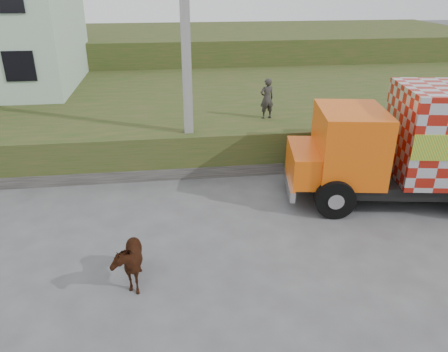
{
  "coord_description": "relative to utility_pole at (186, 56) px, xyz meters",
  "views": [
    {
      "loc": [
        -1.69,
        -9.74,
        6.37
      ],
      "look_at": [
        -0.23,
        1.25,
        1.3
      ],
      "focal_mm": 35.0,
      "sensor_mm": 36.0,
      "label": 1
    }
  ],
  "objects": [
    {
      "name": "ground",
      "position": [
        1.0,
        -4.6,
        -4.08
      ],
      "size": [
        120.0,
        120.0,
        0.0
      ],
      "primitive_type": "plane",
      "color": "#474749",
      "rests_on": "ground"
    },
    {
      "name": "embankment",
      "position": [
        1.0,
        5.4,
        -3.33
      ],
      "size": [
        40.0,
        12.0,
        1.5
      ],
      "primitive_type": "cube",
      "color": "#264316",
      "rests_on": "ground"
    },
    {
      "name": "embankment_far",
      "position": [
        1.0,
        17.4,
        -2.58
      ],
      "size": [
        40.0,
        12.0,
        3.0
      ],
      "primitive_type": "cube",
      "color": "#264316",
      "rests_on": "ground"
    },
    {
      "name": "retaining_strip",
      "position": [
        -1.0,
        -0.4,
        -3.88
      ],
      "size": [
        16.0,
        0.5,
        0.4
      ],
      "primitive_type": "cube",
      "color": "#595651",
      "rests_on": "ground"
    },
    {
      "name": "utility_pole",
      "position": [
        0.0,
        0.0,
        0.0
      ],
      "size": [
        1.2,
        0.3,
        8.0
      ],
      "color": "gray",
      "rests_on": "ground"
    },
    {
      "name": "cargo_truck",
      "position": [
        7.3,
        -3.11,
        -2.24
      ],
      "size": [
        8.28,
        3.87,
        3.56
      ],
      "rotation": [
        0.0,
        0.0,
        -0.16
      ],
      "color": "black",
      "rests_on": "ground"
    },
    {
      "name": "cow",
      "position": [
        -1.76,
        -6.03,
        -3.46
      ],
      "size": [
        0.75,
        1.5,
        1.24
      ],
      "primitive_type": "imported",
      "rotation": [
        0.0,
        0.0,
        0.06
      ],
      "color": "#34110D",
      "rests_on": "ground"
    },
    {
      "name": "pedestrian",
      "position": [
        3.0,
        1.25,
        -1.82
      ],
      "size": [
        0.62,
        0.47,
        1.51
      ],
      "primitive_type": "imported",
      "rotation": [
        0.0,
        0.0,
        3.37
      ],
      "color": "#33312D",
      "rests_on": "embankment"
    }
  ]
}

